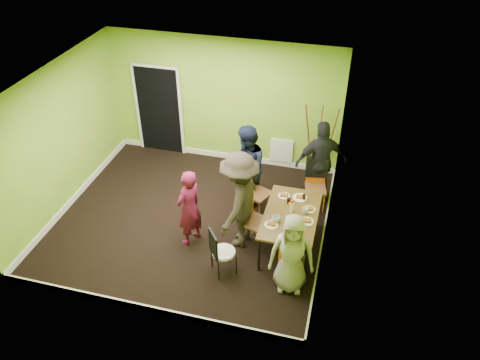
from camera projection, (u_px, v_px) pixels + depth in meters
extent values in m
plane|color=black|center=(192.00, 219.00, 8.96)|extent=(5.00, 5.00, 0.00)
cube|color=#84B02D|center=(224.00, 102.00, 9.92)|extent=(5.00, 0.04, 2.80)
cube|color=#84B02D|center=(131.00, 244.00, 6.38)|extent=(5.00, 0.04, 2.80)
cube|color=#84B02D|center=(60.00, 139.00, 8.67)|extent=(0.04, 4.50, 2.80)
cube|color=#84B02D|center=(332.00, 179.00, 7.63)|extent=(0.04, 4.50, 2.80)
cube|color=white|center=(182.00, 83.00, 7.33)|extent=(5.00, 4.50, 0.04)
cube|color=black|center=(159.00, 110.00, 10.43)|extent=(1.00, 0.05, 2.04)
cube|color=white|center=(281.00, 151.00, 10.21)|extent=(0.50, 0.04, 0.55)
cylinder|color=black|center=(259.00, 255.00, 7.68)|extent=(0.04, 0.04, 0.71)
cylinder|color=black|center=(306.00, 263.00, 7.52)|extent=(0.04, 0.04, 0.71)
cylinder|color=black|center=(275.00, 204.00, 8.76)|extent=(0.04, 0.04, 0.71)
cylinder|color=black|center=(317.00, 211.00, 8.60)|extent=(0.04, 0.04, 0.71)
cube|color=brown|center=(291.00, 215.00, 7.92)|extent=(0.90, 1.50, 0.04)
cylinder|color=orange|center=(255.00, 196.00, 9.16)|extent=(0.03, 0.03, 0.49)
cylinder|color=orange|center=(244.00, 205.00, 8.93)|extent=(0.03, 0.03, 0.49)
cylinder|color=orange|center=(271.00, 203.00, 8.98)|extent=(0.03, 0.03, 0.49)
cylinder|color=orange|center=(259.00, 212.00, 8.74)|extent=(0.03, 0.03, 0.49)
cube|color=brown|center=(258.00, 194.00, 8.81)|extent=(0.57, 0.57, 0.04)
cube|color=orange|center=(249.00, 177.00, 8.74)|extent=(0.19, 0.39, 0.54)
cylinder|color=orange|center=(253.00, 223.00, 8.49)|extent=(0.03, 0.03, 0.48)
cylinder|color=orange|center=(242.00, 235.00, 8.24)|extent=(0.03, 0.03, 0.48)
cylinder|color=orange|center=(270.00, 231.00, 8.32)|extent=(0.03, 0.03, 0.48)
cylinder|color=orange|center=(259.00, 243.00, 8.08)|extent=(0.03, 0.03, 0.48)
cube|color=brown|center=(256.00, 222.00, 8.14)|extent=(0.54, 0.54, 0.04)
cube|color=orange|center=(247.00, 205.00, 8.06)|extent=(0.16, 0.40, 0.54)
cylinder|color=orange|center=(322.00, 193.00, 9.27)|extent=(0.03, 0.03, 0.44)
cylinder|color=orange|center=(306.00, 192.00, 9.29)|extent=(0.03, 0.03, 0.44)
cylinder|color=orange|center=(324.00, 203.00, 9.00)|extent=(0.03, 0.03, 0.44)
cylinder|color=orange|center=(306.00, 203.00, 9.02)|extent=(0.03, 0.03, 0.44)
cube|color=brown|center=(315.00, 189.00, 9.01)|extent=(0.46, 0.46, 0.04)
cube|color=orange|center=(316.00, 172.00, 9.01)|extent=(0.37, 0.10, 0.49)
cylinder|color=orange|center=(279.00, 270.00, 7.62)|extent=(0.02, 0.02, 0.39)
cylinder|color=orange|center=(296.00, 277.00, 7.50)|extent=(0.02, 0.02, 0.39)
cylinder|color=orange|center=(287.00, 258.00, 7.83)|extent=(0.02, 0.02, 0.39)
cylinder|color=orange|center=(303.00, 265.00, 7.71)|extent=(0.02, 0.02, 0.39)
cube|color=brown|center=(292.00, 259.00, 7.55)|extent=(0.43, 0.43, 0.04)
cube|color=orange|center=(289.00, 255.00, 7.29)|extent=(0.33, 0.11, 0.44)
cylinder|color=black|center=(212.00, 258.00, 7.82)|extent=(0.02, 0.02, 0.41)
cylinder|color=black|center=(219.00, 271.00, 7.59)|extent=(0.02, 0.02, 0.41)
cylinder|color=black|center=(229.00, 253.00, 7.93)|extent=(0.02, 0.02, 0.41)
cylinder|color=black|center=(236.00, 265.00, 7.69)|extent=(0.02, 0.02, 0.41)
cylinder|color=white|center=(224.00, 252.00, 7.63)|extent=(0.39, 0.39, 0.05)
cube|color=black|center=(213.00, 244.00, 7.44)|extent=(0.24, 0.29, 0.46)
cylinder|color=brown|center=(309.00, 139.00, 9.73)|extent=(0.25, 0.40, 1.73)
cylinder|color=brown|center=(330.00, 142.00, 9.64)|extent=(0.25, 0.40, 1.73)
cylinder|color=brown|center=(318.00, 146.00, 9.49)|extent=(0.04, 0.39, 1.68)
cube|color=brown|center=(319.00, 144.00, 9.67)|extent=(0.46, 0.04, 0.04)
cylinder|color=white|center=(284.00, 196.00, 8.31)|extent=(0.22, 0.22, 0.01)
cylinder|color=white|center=(271.00, 225.00, 7.68)|extent=(0.23, 0.23, 0.01)
cylinder|color=white|center=(300.00, 198.00, 8.27)|extent=(0.26, 0.26, 0.01)
cylinder|color=white|center=(285.00, 238.00, 7.42)|extent=(0.25, 0.25, 0.01)
cylinder|color=white|center=(309.00, 209.00, 8.00)|extent=(0.22, 0.22, 0.01)
cylinder|color=white|center=(307.00, 221.00, 7.75)|extent=(0.23, 0.23, 0.01)
cylinder|color=white|center=(292.00, 207.00, 7.89)|extent=(0.07, 0.07, 0.22)
cylinder|color=#1643A8|center=(298.00, 221.00, 7.60)|extent=(0.07, 0.07, 0.21)
cylinder|color=orange|center=(289.00, 205.00, 8.06)|extent=(0.03, 0.03, 0.08)
cylinder|color=black|center=(289.00, 201.00, 8.13)|extent=(0.07, 0.07, 0.09)
cylinder|color=black|center=(304.00, 197.00, 8.21)|extent=(0.06, 0.06, 0.10)
cylinder|color=black|center=(288.00, 233.00, 7.45)|extent=(0.06, 0.06, 0.09)
imported|color=white|center=(276.00, 219.00, 7.73)|extent=(0.14, 0.14, 0.11)
imported|color=white|center=(305.00, 210.00, 7.91)|extent=(0.11, 0.11, 0.10)
imported|color=maroon|center=(189.00, 208.00, 8.05)|extent=(0.55, 0.64, 1.50)
imported|color=black|center=(247.00, 168.00, 8.84)|extent=(0.90, 1.01, 1.72)
imported|color=black|center=(240.00, 201.00, 7.93)|extent=(0.86, 1.28, 1.84)
imported|color=black|center=(321.00, 162.00, 9.01)|extent=(1.09, 0.79, 1.72)
imported|color=gray|center=(292.00, 254.00, 7.18)|extent=(0.77, 0.56, 1.44)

